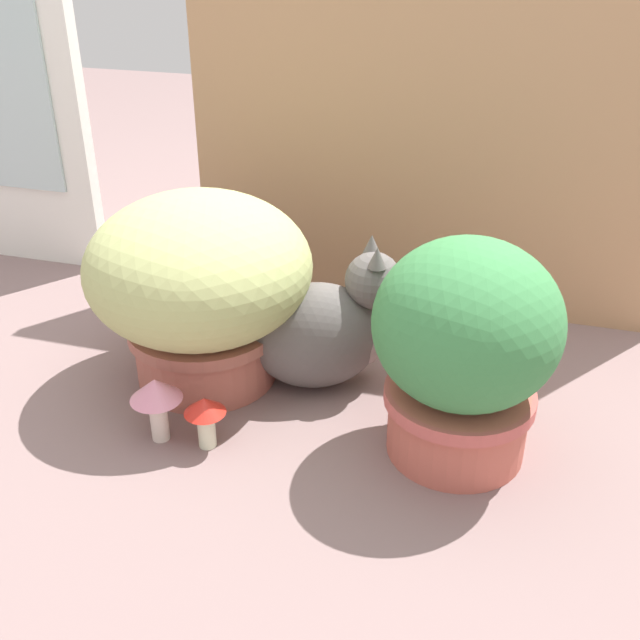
# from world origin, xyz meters

# --- Properties ---
(ground_plane) EXTENTS (6.00, 6.00, 0.00)m
(ground_plane) POSITION_xyz_m (0.00, 0.00, 0.00)
(ground_plane) COLOR #7E6563
(cardboard_backdrop) EXTENTS (1.10, 0.03, 0.86)m
(cardboard_backdrop) POSITION_xyz_m (0.13, 0.55, 0.43)
(cardboard_backdrop) COLOR tan
(cardboard_backdrop) RESTS_ON ground
(window_panel_white) EXTENTS (0.39, 0.05, 0.91)m
(window_panel_white) POSITION_xyz_m (-0.90, 0.52, 0.46)
(window_panel_white) COLOR white
(window_panel_white) RESTS_ON ground
(grass_planter) EXTENTS (0.44, 0.44, 0.39)m
(grass_planter) POSITION_xyz_m (-0.22, 0.09, 0.21)
(grass_planter) COLOR #AE5D4E
(grass_planter) RESTS_ON ground
(leafy_planter) EXTENTS (0.31, 0.31, 0.40)m
(leafy_planter) POSITION_xyz_m (0.30, -0.01, 0.21)
(leafy_planter) COLOR #C15E4E
(leafy_planter) RESTS_ON ground
(cat) EXTENTS (0.39, 0.26, 0.32)m
(cat) POSITION_xyz_m (0.02, 0.14, 0.12)
(cat) COLOR #5C5754
(cat) RESTS_ON ground
(mushroom_ornament_pink) EXTENTS (0.09, 0.09, 0.13)m
(mushroom_ornament_pink) POSITION_xyz_m (-0.22, -0.13, 0.09)
(mushroom_ornament_pink) COLOR silver
(mushroom_ornament_pink) RESTS_ON ground
(mushroom_ornament_red) EXTENTS (0.08, 0.08, 0.10)m
(mushroom_ornament_red) POSITION_xyz_m (-0.13, -0.12, 0.07)
(mushroom_ornament_red) COLOR #E4EAC3
(mushroom_ornament_red) RESTS_ON ground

